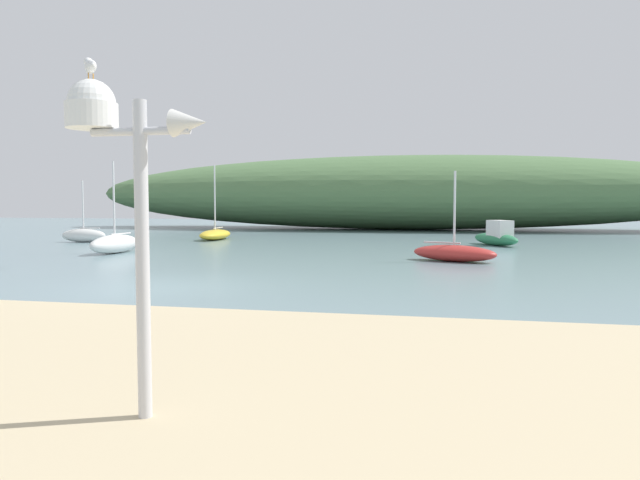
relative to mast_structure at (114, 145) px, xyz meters
name	(u,v)px	position (x,y,z in m)	size (l,w,h in m)	color
ground_plane	(164,287)	(-3.97, 8.59, -2.57)	(120.00, 120.00, 0.00)	gray
distant_hill	(401,193)	(-0.65, 42.49, 0.37)	(51.97, 11.60, 5.88)	#517547
mast_structure	(114,145)	(0.00, 0.00, 0.00)	(1.28, 0.44, 2.94)	silver
seagull_on_radar	(90,66)	(-0.22, 0.01, 0.69)	(0.23, 0.23, 0.20)	orange
sailboat_far_left	(454,253)	(3.14, 16.70, -2.26)	(3.29, 2.25, 3.22)	#B72D28
motorboat_far_right	(497,236)	(5.32, 25.18, -2.12)	(2.49, 3.52, 1.25)	#287A4C
sailboat_mid_channel	(84,235)	(-16.02, 23.09, -2.19)	(2.50, 0.95, 3.28)	white
sailboat_off_point	(215,234)	(-10.01, 26.65, -2.26)	(1.71, 4.01, 4.24)	gold
sailboat_outer_mooring	(115,244)	(-10.60, 17.24, -2.17)	(1.05, 3.17, 3.81)	white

